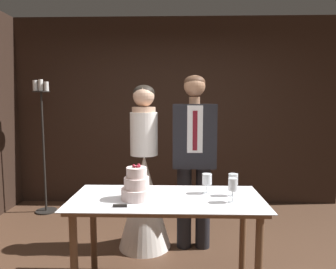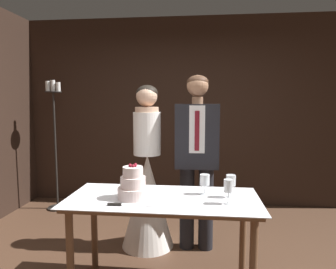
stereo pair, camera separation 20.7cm
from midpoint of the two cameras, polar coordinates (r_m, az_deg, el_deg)
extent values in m
cube|color=black|center=(4.45, -0.34, 4.28)|extent=(4.85, 0.12, 2.72)
cylinder|color=brown|center=(2.46, -19.96, -21.98)|extent=(0.06, 0.06, 0.72)
cylinder|color=brown|center=(2.36, 14.29, -23.03)|extent=(0.06, 0.06, 0.72)
cylinder|color=brown|center=(2.88, -16.11, -17.46)|extent=(0.06, 0.06, 0.72)
cylinder|color=brown|center=(2.80, 11.91, -18.07)|extent=(0.06, 0.06, 0.72)
cube|color=brown|center=(2.39, -2.79, -12.47)|extent=(1.43, 0.63, 0.03)
cube|color=white|center=(2.39, -2.79, -12.00)|extent=(1.49, 0.69, 0.01)
cylinder|color=beige|center=(2.36, -8.52, -11.10)|extent=(0.24, 0.24, 0.08)
cylinder|color=beige|center=(2.34, -8.56, -9.11)|extent=(0.19, 0.19, 0.09)
cylinder|color=beige|center=(2.32, -8.59, -7.16)|extent=(0.16, 0.16, 0.08)
sphere|color=maroon|center=(2.30, -8.10, -6.00)|extent=(0.02, 0.02, 0.02)
sphere|color=maroon|center=(2.35, -8.15, -5.79)|extent=(0.02, 0.02, 0.02)
sphere|color=maroon|center=(2.33, -9.12, -5.91)|extent=(0.02, 0.02, 0.02)
sphere|color=maroon|center=(2.30, -9.08, -6.03)|extent=(0.02, 0.02, 0.02)
sphere|color=maroon|center=(2.29, -8.52, -6.07)|extent=(0.02, 0.02, 0.02)
cube|color=silver|center=(2.20, -6.14, -13.53)|extent=(0.33, 0.04, 0.00)
cylinder|color=black|center=(2.22, -11.86, -13.15)|extent=(0.10, 0.03, 0.02)
cylinder|color=silver|center=(2.50, 5.00, -11.07)|extent=(0.07, 0.07, 0.00)
cylinder|color=silver|center=(2.49, 5.01, -10.24)|extent=(0.01, 0.01, 0.07)
cylinder|color=silver|center=(2.47, 5.03, -8.47)|extent=(0.08, 0.08, 0.09)
cylinder|color=silver|center=(2.31, 9.61, -12.60)|extent=(0.06, 0.06, 0.00)
cylinder|color=silver|center=(2.29, 9.63, -11.54)|extent=(0.01, 0.01, 0.09)
cylinder|color=silver|center=(2.27, 9.67, -9.39)|extent=(0.07, 0.07, 0.09)
cylinder|color=maroon|center=(2.28, 9.65, -10.21)|extent=(0.06, 0.06, 0.03)
cylinder|color=silver|center=(2.46, 9.86, -11.38)|extent=(0.07, 0.07, 0.00)
cylinder|color=silver|center=(2.45, 9.88, -10.35)|extent=(0.01, 0.01, 0.09)
cylinder|color=silver|center=(2.43, 9.92, -8.38)|extent=(0.07, 0.07, 0.09)
cone|color=white|center=(3.19, -6.40, -12.52)|extent=(0.54, 0.54, 0.97)
cylinder|color=white|center=(3.04, -6.55, 0.13)|extent=(0.28, 0.28, 0.44)
cylinder|color=#DBAD8E|center=(3.03, -6.61, 4.73)|extent=(0.24, 0.24, 0.05)
sphere|color=#DBAD8E|center=(3.03, -6.64, 7.27)|extent=(0.21, 0.21, 0.21)
ellipsoid|color=black|center=(3.05, -6.61, 7.87)|extent=(0.22, 0.22, 0.16)
cylinder|color=black|center=(3.19, 1.17, -13.68)|extent=(0.15, 0.15, 0.85)
cylinder|color=black|center=(3.19, 4.76, -13.67)|extent=(0.15, 0.15, 0.85)
cube|color=black|center=(3.02, 3.05, -0.25)|extent=(0.43, 0.24, 0.64)
cube|color=white|center=(2.89, 3.12, 0.99)|extent=(0.15, 0.01, 0.46)
cube|color=maroon|center=(2.88, 3.12, 0.72)|extent=(0.04, 0.01, 0.38)
cylinder|color=#A37556|center=(3.00, 3.09, 6.50)|extent=(0.11, 0.11, 0.07)
sphere|color=#A37556|center=(3.00, 3.10, 9.21)|extent=(0.21, 0.21, 0.21)
ellipsoid|color=#472D1E|center=(3.02, 3.10, 9.91)|extent=(0.21, 0.21, 0.14)
cylinder|color=black|center=(4.63, -23.40, -13.22)|extent=(0.28, 0.28, 0.02)
cylinder|color=black|center=(4.44, -23.86, -3.14)|extent=(0.03, 0.03, 1.62)
cylinder|color=black|center=(4.39, -24.32, 7.46)|extent=(0.22, 0.22, 0.01)
cylinder|color=white|center=(4.42, -25.25, 8.41)|extent=(0.06, 0.06, 0.14)
cylinder|color=white|center=(4.39, -24.37, 8.54)|extent=(0.06, 0.06, 0.15)
cylinder|color=white|center=(4.36, -23.46, 8.41)|extent=(0.06, 0.06, 0.12)
camera|label=1|loc=(0.10, -92.24, -0.24)|focal=32.00mm
camera|label=2|loc=(0.10, 87.76, 0.24)|focal=32.00mm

